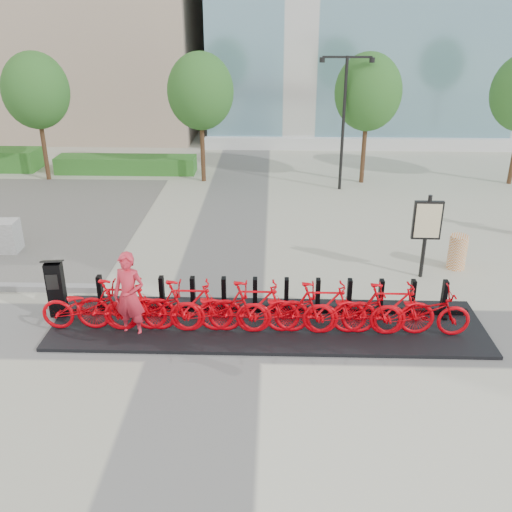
{
  "coord_description": "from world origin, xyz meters",
  "views": [
    {
      "loc": [
        1.39,
        -10.82,
        6.58
      ],
      "look_at": [
        1.0,
        1.5,
        1.2
      ],
      "focal_mm": 40.0,
      "sensor_mm": 36.0,
      "label": 1
    }
  ],
  "objects_px": {
    "kiosk": "(56,288)",
    "worker_red": "(129,296)",
    "bike_0": "(88,307)",
    "map_sign": "(427,224)",
    "construction_barrel": "(457,252)"
  },
  "relations": [
    {
      "from": "worker_red",
      "to": "map_sign",
      "type": "bearing_deg",
      "value": 38.34
    },
    {
      "from": "bike_0",
      "to": "kiosk",
      "type": "relative_size",
      "value": 1.44
    },
    {
      "from": "worker_red",
      "to": "map_sign",
      "type": "xyz_separation_m",
      "value": [
        6.98,
        3.19,
        0.52
      ]
    },
    {
      "from": "bike_0",
      "to": "worker_red",
      "type": "height_order",
      "value": "worker_red"
    },
    {
      "from": "kiosk",
      "to": "construction_barrel",
      "type": "xyz_separation_m",
      "value": [
        9.93,
        3.05,
        -0.29
      ]
    },
    {
      "from": "kiosk",
      "to": "worker_red",
      "type": "distance_m",
      "value": 2.01
    },
    {
      "from": "construction_barrel",
      "to": "map_sign",
      "type": "distance_m",
      "value": 1.6
    },
    {
      "from": "construction_barrel",
      "to": "map_sign",
      "type": "bearing_deg",
      "value": -151.57
    },
    {
      "from": "kiosk",
      "to": "construction_barrel",
      "type": "bearing_deg",
      "value": 10.0
    },
    {
      "from": "kiosk",
      "to": "map_sign",
      "type": "relative_size",
      "value": 0.63
    },
    {
      "from": "bike_0",
      "to": "map_sign",
      "type": "xyz_separation_m",
      "value": [
        7.94,
        3.07,
        0.88
      ]
    },
    {
      "from": "bike_0",
      "to": "map_sign",
      "type": "relative_size",
      "value": 0.91
    },
    {
      "from": "bike_0",
      "to": "worker_red",
      "type": "relative_size",
      "value": 1.06
    },
    {
      "from": "kiosk",
      "to": "worker_red",
      "type": "xyz_separation_m",
      "value": [
        1.86,
        -0.72,
        0.21
      ]
    },
    {
      "from": "kiosk",
      "to": "map_sign",
      "type": "distance_m",
      "value": 9.21
    }
  ]
}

